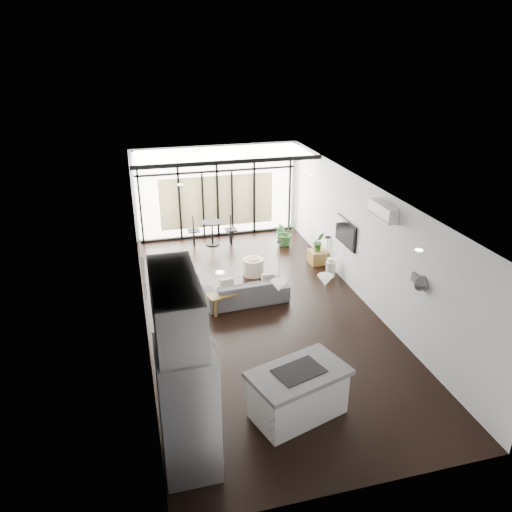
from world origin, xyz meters
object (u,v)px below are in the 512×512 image
island (298,393)px  tv (346,233)px  fridge (188,408)px  milk_can (331,267)px  sofa (246,287)px  console_bench (236,299)px  pouf (253,267)px

island → tv: tv is taller
fridge → milk_can: bearing=50.4°
island → sofa: (0.10, 3.93, -0.05)m
sofa → island: bearing=85.3°
sofa → console_bench: (-0.29, -0.22, -0.16)m
pouf → milk_can: 2.00m
sofa → pouf: (0.51, 1.36, -0.16)m
fridge → console_bench: 4.65m
island → fridge: fridge is taller
sofa → console_bench: sofa is taller
fridge → sofa: fridge is taller
console_bench → pouf: (0.80, 1.58, -0.00)m
fridge → console_bench: fridge is taller
fridge → pouf: fridge is taller
milk_can → tv: 1.11m
sofa → pouf: bearing=-114.1°
sofa → pouf: size_ratio=3.52×
island → milk_can: (2.52, 4.68, -0.17)m
console_bench → island: bearing=-101.9°
milk_can → island: bearing=-118.3°
fridge → milk_can: 6.85m
island → tv: bearing=40.6°
fridge → sofa: (1.92, 4.51, -0.61)m
fridge → tv: 6.73m
fridge → tv: fridge is taller
sofa → tv: size_ratio=1.75×
island → console_bench: bearing=75.4°
fridge → milk_can: fridge is taller
console_bench → milk_can: milk_can is taller
sofa → fridge: bearing=63.6°
island → tv: size_ratio=1.42×
milk_can → console_bench: bearing=-160.4°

